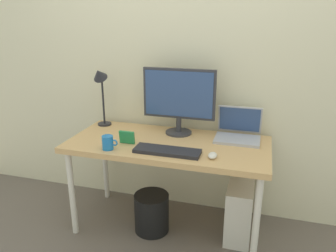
% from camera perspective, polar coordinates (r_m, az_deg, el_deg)
% --- Properties ---
extents(ground_plane, '(6.00, 6.00, 0.00)m').
position_cam_1_polar(ground_plane, '(2.70, 0.00, -16.87)').
color(ground_plane, '#665B51').
extents(back_wall, '(4.40, 0.04, 2.60)m').
position_cam_1_polar(back_wall, '(2.59, 2.47, 12.68)').
color(back_wall, beige).
rests_on(back_wall, ground_plane).
extents(desk, '(1.43, 0.66, 0.71)m').
position_cam_1_polar(desk, '(2.38, 0.00, -4.17)').
color(desk, tan).
rests_on(desk, ground_plane).
extents(monitor, '(0.55, 0.20, 0.50)m').
position_cam_1_polar(monitor, '(2.45, 1.90, 4.95)').
color(monitor, '#333338').
rests_on(monitor, desk).
extents(laptop, '(0.32, 0.27, 0.23)m').
position_cam_1_polar(laptop, '(2.46, 12.04, -0.84)').
color(laptop, '#B2B2B7').
rests_on(laptop, desk).
extents(desk_lamp, '(0.11, 0.16, 0.49)m').
position_cam_1_polar(desk_lamp, '(2.66, -11.64, 7.21)').
color(desk_lamp, '#232328').
rests_on(desk_lamp, desk).
extents(keyboard, '(0.44, 0.14, 0.02)m').
position_cam_1_polar(keyboard, '(2.18, -0.14, -4.34)').
color(keyboard, '#232328').
rests_on(keyboard, desk).
extents(mouse, '(0.06, 0.09, 0.03)m').
position_cam_1_polar(mouse, '(2.11, 7.71, -5.07)').
color(mouse, silver).
rests_on(mouse, desk).
extents(coffee_mug, '(0.11, 0.08, 0.10)m').
position_cam_1_polar(coffee_mug, '(2.25, -10.35, -2.85)').
color(coffee_mug, '#1E72BF').
rests_on(coffee_mug, desk).
extents(photo_frame, '(0.11, 0.03, 0.09)m').
position_cam_1_polar(photo_frame, '(2.33, -7.11, -1.95)').
color(photo_frame, '#268C4C').
rests_on(photo_frame, desk).
extents(computer_tower, '(0.18, 0.36, 0.42)m').
position_cam_1_polar(computer_tower, '(2.54, 12.23, -14.11)').
color(computer_tower, silver).
rests_on(computer_tower, ground_plane).
extents(wastebasket, '(0.26, 0.26, 0.30)m').
position_cam_1_polar(wastebasket, '(2.58, -2.83, -14.73)').
color(wastebasket, black).
rests_on(wastebasket, ground_plane).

